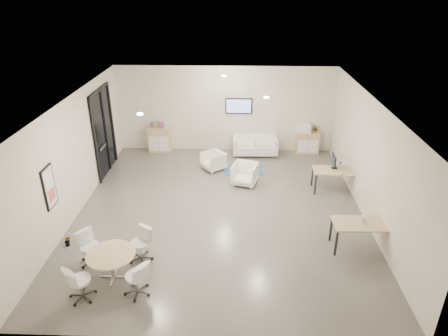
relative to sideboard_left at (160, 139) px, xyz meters
name	(u,v)px	position (x,y,z in m)	size (l,w,h in m)	color
room_shell	(220,160)	(2.48, -4.26, 1.13)	(9.60, 10.60, 4.80)	#575450
glass_door	(104,129)	(-1.47, -1.75, 1.03)	(0.09, 1.90, 2.85)	black
artwork	(49,187)	(-1.49, -5.86, 1.07)	(0.05, 0.54, 1.04)	black
wall_tv	(239,106)	(2.98, 0.21, 1.28)	(0.98, 0.06, 0.58)	black
ceiling_spots	(214,94)	(2.28, -3.42, 2.71)	(3.14, 4.14, 0.03)	#FFEAC6
sideboard_left	(160,139)	(0.00, 0.00, 0.00)	(0.84, 0.44, 0.95)	tan
sideboard_right	(308,143)	(5.59, 0.02, -0.05)	(0.84, 0.41, 0.84)	tan
books	(157,125)	(-0.04, 0.00, 0.59)	(0.49, 0.14, 0.22)	red
printer	(304,128)	(5.40, 0.02, 0.54)	(0.58, 0.50, 0.37)	white
loveseat	(255,146)	(3.61, -0.17, -0.14)	(1.65, 0.85, 0.61)	white
blue_rug	(244,170)	(3.17, -1.55, -0.47)	(1.32, 0.88, 0.01)	#315B98
armchair_left	(213,160)	(2.12, -1.54, -0.12)	(0.68, 0.63, 0.70)	white
armchair_right	(245,173)	(3.20, -2.59, -0.09)	(0.75, 0.70, 0.77)	white
desk_rear	(335,172)	(5.95, -2.93, 0.15)	(1.37, 0.75, 0.70)	tan
desk_front	(362,226)	(5.96, -5.88, 0.18)	(1.42, 0.74, 0.73)	tan
monitor	(334,161)	(5.91, -2.78, 0.46)	(0.20, 0.50, 0.44)	black
round_table	(111,257)	(0.24, -7.14, 0.08)	(1.06, 1.06, 0.64)	tan
meeting_chairs	(112,262)	(0.24, -7.14, -0.06)	(2.09, 2.09, 0.82)	white
plant_cabinet	(316,129)	(5.85, 0.04, 0.47)	(0.25, 0.28, 0.22)	#3F7F3F
plant_floor	(68,244)	(-1.22, -6.05, -0.41)	(0.17, 0.30, 0.13)	#3F7F3F
cup	(364,221)	(5.97, -5.89, 0.31)	(0.11, 0.09, 0.11)	white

